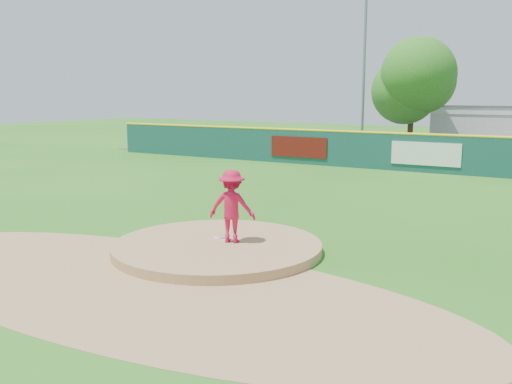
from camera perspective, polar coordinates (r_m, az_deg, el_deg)
The scene contains 11 objects.
ground at distance 15.13m, azimuth -3.88°, elevation -5.98°, with size 120.00×120.00×0.00m, color #286B19.
pitchers_mound at distance 15.13m, azimuth -3.88°, elevation -5.98°, with size 5.50×5.50×0.50m, color #9E774C.
pitching_rubber at distance 15.30m, azimuth -3.26°, elevation -4.75°, with size 0.60×0.15×0.04m, color white.
infield_dirt_arc at distance 12.89m, azimuth -11.55°, elevation -8.99°, with size 15.40×15.40×0.01m, color #9E774C.
parking_lot at distance 40.06m, azimuth 18.59°, elevation 3.47°, with size 44.00×16.00×0.02m, color #38383A.
pitcher at distance 14.91m, azimuth -2.42°, elevation -1.42°, with size 1.24×0.71×1.92m, color #C4103B.
fence_banners at distance 32.06m, azimuth 10.19°, elevation 4.13°, with size 10.96×0.04×1.20m.
playground_slide at distance 43.34m, azimuth -2.63°, elevation 5.50°, with size 1.04×2.93×1.62m.
outfield_fence at distance 31.25m, azimuth 15.17°, elevation 3.96°, with size 40.00×0.14×2.07m.
deciduous_tree at distance 38.38m, azimuth 15.36°, elevation 10.18°, with size 5.60×5.60×7.36m.
light_pole_left at distance 41.55m, azimuth 10.77°, elevation 12.37°, with size 1.75×0.25×11.00m.
Camera 1 is at (8.28, -11.98, 4.13)m, focal length 40.00 mm.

